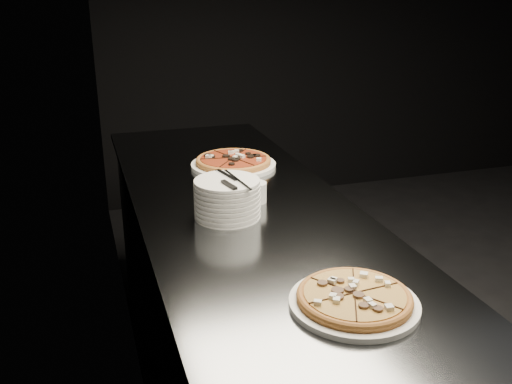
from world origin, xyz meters
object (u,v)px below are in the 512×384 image
object	(u,v)px
pizza_tomato	(233,162)
ramekin	(255,192)
plate_stack	(227,199)
counter	(250,328)
pizza_mushroom	(354,299)
cutlery	(231,181)

from	to	relation	value
pizza_tomato	ramekin	distance (m)	0.41
plate_stack	ramekin	distance (m)	0.17
plate_stack	ramekin	xyz separation A→B (m)	(0.13, 0.10, -0.03)
pizza_tomato	counter	bearing A→B (deg)	-99.14
plate_stack	ramekin	size ratio (longest dim) A/B	2.63
plate_stack	pizza_mushroom	bearing A→B (deg)	-76.99
plate_stack	ramekin	bearing A→B (deg)	38.88
pizza_mushroom	cutlery	bearing A→B (deg)	102.58
counter	plate_stack	bearing A→B (deg)	-166.19
counter	cutlery	xyz separation A→B (m)	(-0.08, -0.04, 0.59)
counter	pizza_mushroom	distance (m)	0.81
pizza_mushroom	plate_stack	size ratio (longest dim) A/B	1.46
counter	cutlery	bearing A→B (deg)	-153.80
plate_stack	pizza_tomato	bearing A→B (deg)	72.39
counter	ramekin	world-z (taller)	ramekin
pizza_tomato	plate_stack	xyz separation A→B (m)	(-0.16, -0.51, 0.04)
pizza_tomato	cutlery	xyz separation A→B (m)	(-0.15, -0.53, 0.11)
pizza_mushroom	cutlery	distance (m)	0.64
pizza_mushroom	cutlery	world-z (taller)	cutlery
pizza_mushroom	pizza_tomato	bearing A→B (deg)	89.08
counter	pizza_tomato	distance (m)	0.69
plate_stack	cutlery	xyz separation A→B (m)	(0.01, -0.02, 0.07)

